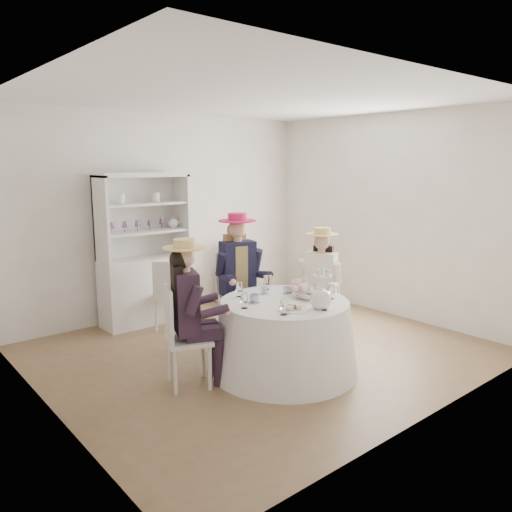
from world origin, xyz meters
TOP-DOWN VIEW (x-y plane):
  - ground at (0.00, 0.00)m, footprint 4.50×4.50m
  - ceiling at (0.00, 0.00)m, footprint 4.50×4.50m
  - wall_back at (0.00, 2.00)m, footprint 4.50×0.00m
  - wall_front at (0.00, -2.00)m, footprint 4.50×0.00m
  - wall_left at (-2.25, 0.00)m, footprint 0.00×4.50m
  - wall_right at (2.25, 0.00)m, footprint 0.00×4.50m
  - tea_table at (-0.19, -0.56)m, footprint 1.46×1.46m
  - hutch at (-0.50, 1.74)m, footprint 1.25×0.71m
  - side_table at (0.94, 1.72)m, footprint 0.41×0.41m
  - hatbox at (0.94, 1.72)m, footprint 0.29×0.29m
  - guest_left at (-1.09, -0.25)m, footprint 0.58×0.52m
  - guest_mid at (-0.02, 0.38)m, footprint 0.56×0.60m
  - guest_right at (0.70, -0.21)m, footprint 0.56×0.51m
  - spare_chair at (-0.42, 1.29)m, footprint 0.51×0.51m
  - teacup_a at (-0.47, -0.44)m, footprint 0.10×0.10m
  - teacup_b at (-0.18, -0.25)m, footprint 0.07×0.07m
  - teacup_c at (0.01, -0.39)m, footprint 0.09×0.09m
  - flower_bowl at (0.02, -0.66)m, footprint 0.24×0.24m
  - flower_arrangement at (0.02, -0.56)m, footprint 0.18×0.17m
  - table_teapot at (-0.12, -0.98)m, footprint 0.28×0.20m
  - sandwich_plate at (-0.35, -0.84)m, footprint 0.29×0.29m
  - cupcake_stand at (0.34, -0.57)m, footprint 0.26×0.26m
  - stemware_set at (-0.19, -0.56)m, footprint 0.99×0.99m

SIDE VIEW (x-z plane):
  - ground at x=0.00m, z-range 0.00..0.00m
  - side_table at x=0.94m, z-range 0.00..0.63m
  - tea_table at x=-0.19m, z-range 0.00..0.72m
  - spare_chair at x=-0.42m, z-range 0.03..0.91m
  - hutch at x=-0.50m, z-range -0.28..1.66m
  - sandwich_plate at x=-0.35m, z-range 0.71..0.77m
  - guest_right at x=0.70m, z-range 0.08..1.42m
  - flower_bowl at x=0.02m, z-range 0.72..0.78m
  - teacup_b at x=-0.18m, z-range 0.72..0.79m
  - teacup_c at x=0.01m, z-range 0.72..0.79m
  - teacup_a at x=-0.47m, z-range 0.72..0.80m
  - hatbox at x=0.94m, z-range 0.63..0.91m
  - guest_left at x=-1.09m, z-range 0.09..1.47m
  - stemware_set at x=-0.19m, z-range 0.72..0.87m
  - flower_arrangement at x=0.02m, z-range 0.78..0.84m
  - table_teapot at x=-0.12m, z-range 0.71..0.91m
  - cupcake_stand at x=0.34m, z-range 0.69..0.93m
  - guest_mid at x=-0.02m, z-range 0.10..1.59m
  - wall_back at x=0.00m, z-range -0.90..3.60m
  - wall_front at x=0.00m, z-range -0.90..3.60m
  - wall_left at x=-2.25m, z-range -0.90..3.60m
  - wall_right at x=2.25m, z-range -0.90..3.60m
  - ceiling at x=0.00m, z-range 2.70..2.70m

